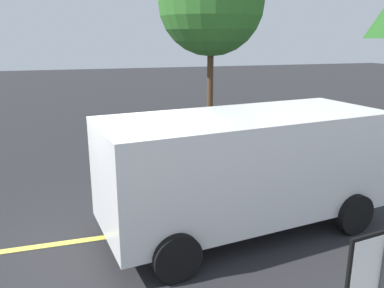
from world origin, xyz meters
name	(u,v)px	position (x,y,z in m)	size (l,w,h in m)	color
ground_plane	(130,234)	(0.00, 0.00, 0.00)	(80.00, 80.00, 0.00)	#262628
lane_marking_centre	(275,214)	(3.00, 0.00, 0.01)	(28.00, 0.16, 0.01)	#E0D14C
white_van	(245,165)	(2.13, -0.35, 1.27)	(5.43, 2.83, 2.20)	white
tree_centre_verge	(211,2)	(3.70, 6.11, 4.61)	(3.46, 3.46, 6.35)	#513823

